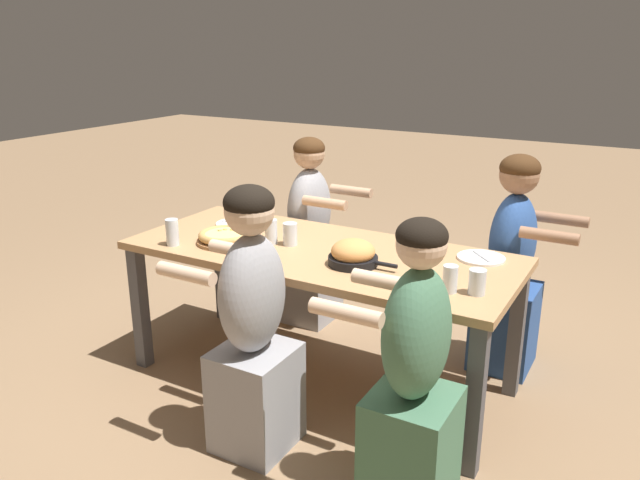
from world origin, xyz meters
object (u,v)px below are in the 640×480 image
object	(u,v)px
diner_near_right	(413,382)
drinking_glass_c	(477,283)
empty_plate_b	(235,224)
drinking_glass_d	(172,232)
diner_far_midleft	(310,239)
diner_far_right	(510,272)
pizza_board_main	(226,237)
empty_plate_a	(481,258)
drinking_glass_e	(271,233)
skillet_bowl	(353,254)
drinking_glass_b	(450,280)
drinking_glass_a	(290,236)
diner_near_center	(253,331)

from	to	relation	value
diner_near_right	drinking_glass_c	bearing A→B (deg)	-11.06
empty_plate_b	drinking_glass_c	xyz separation A→B (m)	(1.50, -0.32, 0.04)
drinking_glass_d	diner_far_midleft	world-z (taller)	diner_far_midleft
diner_far_right	diner_far_midleft	distance (m)	1.26
diner_near_right	drinking_glass_d	bearing A→B (deg)	77.63
pizza_board_main	empty_plate_a	world-z (taller)	pizza_board_main
drinking_glass_e	pizza_board_main	bearing A→B (deg)	-152.82
drinking_glass_c	drinking_glass_e	world-z (taller)	drinking_glass_e
drinking_glass_d	pizza_board_main	bearing A→B (deg)	38.23
skillet_bowl	drinking_glass_b	xyz separation A→B (m)	(0.51, -0.10, 0.00)
empty_plate_b	drinking_glass_a	size ratio (longest dim) A/B	1.89
skillet_bowl	drinking_glass_e	xyz separation A→B (m)	(-0.52, 0.08, 0.01)
diner_near_right	diner_far_midleft	size ratio (longest dim) A/B	0.98
skillet_bowl	diner_near_right	bearing A→B (deg)	-45.13
drinking_glass_d	diner_far_right	world-z (taller)	diner_far_right
drinking_glass_b	diner_far_midleft	size ratio (longest dim) A/B	0.10
empty_plate_a	empty_plate_b	xyz separation A→B (m)	(-1.40, -0.12, 0.00)
empty_plate_a	diner_far_right	bearing A→B (deg)	79.91
pizza_board_main	empty_plate_a	size ratio (longest dim) A/B	1.32
empty_plate_b	diner_near_center	distance (m)	1.05
drinking_glass_b	diner_near_center	distance (m)	0.87
drinking_glass_c	diner_near_center	distance (m)	0.98
drinking_glass_a	pizza_board_main	bearing A→B (deg)	-156.40
drinking_glass_a	diner_far_right	xyz separation A→B (m)	(0.99, 0.66, -0.23)
drinking_glass_d	drinking_glass_e	xyz separation A→B (m)	(0.43, 0.28, -0.01)
drinking_glass_d	diner_far_right	size ratio (longest dim) A/B	0.12
pizza_board_main	diner_far_midleft	size ratio (longest dim) A/B	0.25
empty_plate_a	empty_plate_b	world-z (taller)	same
drinking_glass_a	drinking_glass_d	world-z (taller)	drinking_glass_d
empty_plate_a	diner_near_center	xyz separation A→B (m)	(-0.72, -0.90, -0.18)
drinking_glass_d	drinking_glass_a	bearing A→B (deg)	30.08
drinking_glass_d	diner_near_right	world-z (taller)	diner_near_right
skillet_bowl	empty_plate_b	size ratio (longest dim) A/B	1.55
diner_near_center	drinking_glass_c	bearing A→B (deg)	-60.85
drinking_glass_b	diner_far_right	bearing A→B (deg)	85.35
drinking_glass_d	diner_near_right	bearing A→B (deg)	-12.37
diner_far_midleft	drinking_glass_e	bearing A→B (deg)	13.80
drinking_glass_d	empty_plate_b	bearing A→B (deg)	83.13
diner_near_center	drinking_glass_a	bearing A→B (deg)	17.85
drinking_glass_a	diner_near_right	size ratio (longest dim) A/B	0.10
pizza_board_main	diner_far_right	distance (m)	1.55
empty_plate_b	drinking_glass_c	bearing A→B (deg)	-11.99
drinking_glass_a	diner_near_center	world-z (taller)	diner_near_center
drinking_glass_e	diner_far_midleft	xyz separation A→B (m)	(-0.17, 0.68, -0.25)
drinking_glass_b	diner_far_midleft	xyz separation A→B (m)	(-1.19, 0.86, -0.25)
diner_far_midleft	diner_near_center	bearing A→B (deg)	20.12
diner_far_midleft	empty_plate_b	bearing A→B (deg)	-22.17
drinking_glass_e	diner_far_midleft	distance (m)	0.75
drinking_glass_c	diner_near_center	size ratio (longest dim) A/B	0.09
skillet_bowl	drinking_glass_a	distance (m)	0.43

